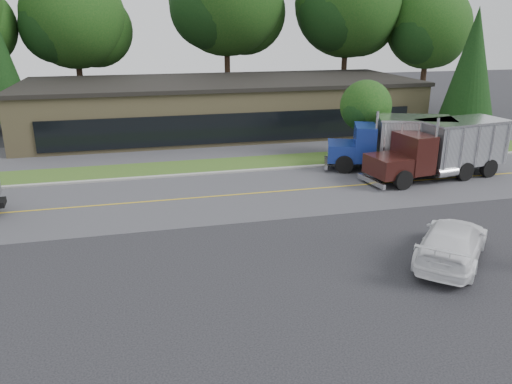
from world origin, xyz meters
TOP-DOWN VIEW (x-y plane):
  - ground at (0.00, 0.00)m, footprint 140.00×140.00m
  - road at (0.00, 9.00)m, footprint 60.00×8.00m
  - center_line at (0.00, 9.00)m, footprint 60.00×0.12m
  - curb at (0.00, 13.20)m, footprint 60.00×0.30m
  - grass_verge at (0.00, 15.00)m, footprint 60.00×3.40m
  - far_parking at (0.00, 20.00)m, footprint 60.00×7.00m
  - strip_mall at (2.00, 26.00)m, footprint 32.00×12.00m
  - tree_far_b at (-9.85, 34.12)m, footprint 9.72×9.15m
  - tree_far_c at (4.18, 34.14)m, footprint 11.64×10.96m
  - tree_far_d at (16.17, 33.13)m, footprint 11.08×10.43m
  - tree_far_e at (24.13, 31.11)m, footprint 8.84×8.32m
  - evergreen_right at (20.00, 18.00)m, footprint 4.42×4.42m
  - tree_verge at (10.06, 15.04)m, footprint 3.68×3.46m
  - dump_truck_blue at (10.50, 11.43)m, footprint 7.86×4.94m
  - dump_truck_maroon at (12.58, 9.42)m, footprint 9.09×3.85m
  - rally_car at (6.48, -0.63)m, footprint 5.32×5.50m

SIDE VIEW (x-z plane):
  - ground at x=0.00m, z-range 0.00..0.00m
  - road at x=0.00m, z-range -0.01..0.01m
  - center_line at x=0.00m, z-range 0.00..0.00m
  - curb at x=0.00m, z-range -0.06..0.06m
  - grass_verge at x=0.00m, z-range -0.01..0.01m
  - far_parking at x=0.00m, z-range -0.01..0.01m
  - rally_car at x=6.48m, z-range 0.00..1.58m
  - dump_truck_blue at x=10.50m, z-range 0.12..3.48m
  - dump_truck_maroon at x=12.58m, z-range 0.13..3.49m
  - strip_mall at x=2.00m, z-range 0.00..4.00m
  - tree_verge at x=10.06m, z-range 0.71..5.96m
  - evergreen_right at x=20.00m, z-range 0.50..10.54m
  - tree_far_e at x=24.13m, z-range 1.74..14.35m
  - tree_far_b at x=-9.85m, z-range 1.92..15.79m
  - tree_far_d at x=16.17m, z-range 2.19..17.99m
  - tree_far_c at x=4.18m, z-range 2.30..18.91m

